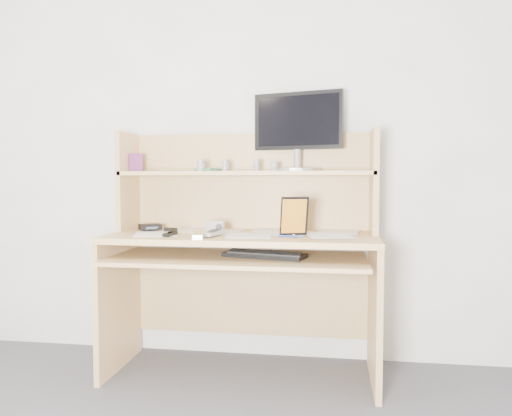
# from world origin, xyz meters

# --- Properties ---
(back_wall) EXTENTS (3.60, 0.04, 2.50)m
(back_wall) POSITION_xyz_m (0.00, 1.80, 1.25)
(back_wall) COLOR white
(back_wall) RESTS_ON floor
(desk) EXTENTS (1.40, 0.70, 1.30)m
(desk) POSITION_xyz_m (0.00, 1.56, 0.69)
(desk) COLOR tan
(desk) RESTS_ON floor
(paper_clutter) EXTENTS (1.32, 0.54, 0.01)m
(paper_clutter) POSITION_xyz_m (0.00, 1.48, 0.75)
(paper_clutter) COLOR white
(paper_clutter) RESTS_ON desk
(keyboard) EXTENTS (0.43, 0.24, 0.03)m
(keyboard) POSITION_xyz_m (0.14, 1.36, 0.66)
(keyboard) COLOR black
(keyboard) RESTS_ON desk
(tv_remote) EXTENTS (0.09, 0.19, 0.02)m
(tv_remote) POSITION_xyz_m (-0.13, 1.37, 0.77)
(tv_remote) COLOR #A0A09B
(tv_remote) RESTS_ON paper_clutter
(flip_phone) EXTENTS (0.06, 0.10, 0.02)m
(flip_phone) POSITION_xyz_m (-0.16, 1.22, 0.77)
(flip_phone) COLOR #AFAFB1
(flip_phone) RESTS_ON paper_clutter
(stapler) EXTENTS (0.04, 0.12, 0.04)m
(stapler) POSITION_xyz_m (-0.34, 1.34, 0.77)
(stapler) COLOR black
(stapler) RESTS_ON paper_clutter
(wallet) EXTENTS (0.15, 0.14, 0.03)m
(wallet) POSITION_xyz_m (-0.54, 1.59, 0.77)
(wallet) COLOR black
(wallet) RESTS_ON paper_clutter
(sticky_note_pad) EXTENTS (0.10, 0.10, 0.01)m
(sticky_note_pad) POSITION_xyz_m (-0.22, 1.46, 0.76)
(sticky_note_pad) COLOR #E5EE3E
(sticky_note_pad) RESTS_ON desk
(digital_camera) EXTENTS (0.10, 0.04, 0.06)m
(digital_camera) POSITION_xyz_m (-0.15, 1.50, 0.79)
(digital_camera) COLOR #A3A3A5
(digital_camera) RESTS_ON paper_clutter
(game_case) EXTENTS (0.14, 0.06, 0.20)m
(game_case) POSITION_xyz_m (0.28, 1.41, 0.85)
(game_case) COLOR black
(game_case) RESTS_ON paper_clutter
(blue_pen) EXTENTS (0.12, 0.04, 0.01)m
(blue_pen) POSITION_xyz_m (0.27, 1.34, 0.76)
(blue_pen) COLOR #193FBE
(blue_pen) RESTS_ON paper_clutter
(card_box) EXTENTS (0.08, 0.05, 0.10)m
(card_box) POSITION_xyz_m (-0.64, 1.62, 1.13)
(card_box) COLOR maroon
(card_box) RESTS_ON desk
(shelf_book) EXTENTS (0.17, 0.19, 0.02)m
(shelf_book) POSITION_xyz_m (-0.21, 1.65, 1.09)
(shelf_book) COLOR #2F7748
(shelf_book) RESTS_ON desk
(chip_stack_a) EXTENTS (0.06, 0.06, 0.06)m
(chip_stack_a) POSITION_xyz_m (-0.25, 1.59, 1.11)
(chip_stack_a) COLOR black
(chip_stack_a) RESTS_ON desk
(chip_stack_b) EXTENTS (0.05, 0.05, 0.06)m
(chip_stack_b) POSITION_xyz_m (-0.12, 1.62, 1.11)
(chip_stack_b) COLOR silver
(chip_stack_b) RESTS_ON desk
(chip_stack_c) EXTENTS (0.05, 0.05, 0.05)m
(chip_stack_c) POSITION_xyz_m (0.15, 1.63, 1.11)
(chip_stack_c) COLOR black
(chip_stack_c) RESTS_ON desk
(chip_stack_d) EXTENTS (0.05, 0.05, 0.06)m
(chip_stack_d) POSITION_xyz_m (0.06, 1.63, 1.11)
(chip_stack_d) COLOR white
(chip_stack_d) RESTS_ON desk
(monitor) EXTENTS (0.50, 0.25, 0.44)m
(monitor) POSITION_xyz_m (0.28, 1.70, 1.31)
(monitor) COLOR #A8A8AD
(monitor) RESTS_ON desk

